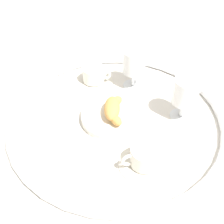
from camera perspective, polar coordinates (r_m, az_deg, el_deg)
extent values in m
plane|color=silver|center=(0.91, 0.92, -1.59)|extent=(2.20, 2.20, 0.00)
torus|color=silver|center=(0.91, 0.93, -1.04)|extent=(0.67, 0.67, 0.02)
cylinder|color=silver|center=(0.91, 0.00, -0.94)|extent=(0.19, 0.19, 0.02)
torus|color=silver|center=(0.90, 0.00, -0.51)|extent=(0.19, 0.19, 0.01)
ellipsoid|color=#D6994C|center=(0.89, 0.00, 0.72)|extent=(0.11, 0.07, 0.04)
ellipsoid|color=#D6994C|center=(0.86, 0.80, -1.60)|extent=(0.05, 0.04, 0.03)
ellipsoid|color=#D6994C|center=(0.92, 0.89, 2.11)|extent=(0.05, 0.05, 0.03)
cylinder|color=silver|center=(0.80, 6.16, -9.86)|extent=(0.14, 0.14, 0.01)
cylinder|color=silver|center=(0.78, 6.32, -8.50)|extent=(0.08, 0.08, 0.05)
cylinder|color=brown|center=(0.76, 6.45, -7.47)|extent=(0.07, 0.07, 0.01)
torus|color=silver|center=(0.76, 3.19, -9.24)|extent=(0.01, 0.04, 0.04)
cylinder|color=silver|center=(1.06, -3.54, 5.97)|extent=(0.14, 0.14, 0.01)
cylinder|color=silver|center=(1.04, -3.61, 7.31)|extent=(0.08, 0.08, 0.05)
cylinder|color=brown|center=(1.03, -3.66, 8.31)|extent=(0.07, 0.07, 0.01)
torus|color=silver|center=(1.03, -1.13, 7.28)|extent=(0.02, 0.04, 0.04)
cylinder|color=white|center=(1.05, 4.04, 5.24)|extent=(0.07, 0.07, 0.01)
cylinder|color=white|center=(1.03, 4.12, 6.56)|extent=(0.01, 0.01, 0.05)
cylinder|color=white|center=(0.99, 4.32, 9.71)|extent=(0.08, 0.08, 0.08)
cylinder|color=#E0CC4C|center=(1.00, 4.29, 9.23)|extent=(0.07, 0.07, 0.06)
cylinder|color=white|center=(0.95, 13.10, -0.68)|extent=(0.07, 0.07, 0.01)
cylinder|color=white|center=(0.93, 13.39, 0.66)|extent=(0.01, 0.01, 0.05)
cylinder|color=white|center=(0.89, 14.08, 3.89)|extent=(0.08, 0.08, 0.08)
cylinder|color=yellow|center=(0.89, 14.01, 3.57)|extent=(0.07, 0.07, 0.06)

